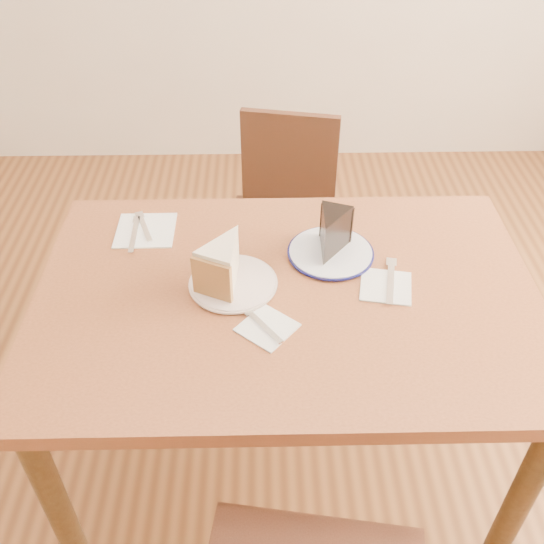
{
  "coord_description": "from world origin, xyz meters",
  "views": [
    {
      "loc": [
        -0.06,
        -1.07,
        1.71
      ],
      "look_at": [
        -0.04,
        0.01,
        0.8
      ],
      "focal_mm": 40.0,
      "sensor_mm": 36.0,
      "label": 1
    }
  ],
  "objects_px": {
    "plate_cream": "(233,283)",
    "carrot_cake": "(226,262)",
    "chair_far": "(283,223)",
    "chocolate_cake": "(330,236)",
    "table": "(287,321)",
    "plate_navy": "(331,253)"
  },
  "relations": [
    {
      "from": "table",
      "to": "carrot_cake",
      "type": "bearing_deg",
      "value": 165.13
    },
    {
      "from": "chair_far",
      "to": "chocolate_cake",
      "type": "height_order",
      "value": "chocolate_cake"
    },
    {
      "from": "chair_far",
      "to": "carrot_cake",
      "type": "distance_m",
      "value": 0.77
    },
    {
      "from": "table",
      "to": "plate_cream",
      "type": "xyz_separation_m",
      "value": [
        -0.13,
        0.02,
        0.1
      ]
    },
    {
      "from": "plate_navy",
      "to": "chocolate_cake",
      "type": "distance_m",
      "value": 0.06
    },
    {
      "from": "carrot_cake",
      "to": "chocolate_cake",
      "type": "relative_size",
      "value": 1.17
    },
    {
      "from": "plate_cream",
      "to": "carrot_cake",
      "type": "height_order",
      "value": "carrot_cake"
    },
    {
      "from": "table",
      "to": "chair_far",
      "type": "height_order",
      "value": "chair_far"
    },
    {
      "from": "table",
      "to": "carrot_cake",
      "type": "relative_size",
      "value": 8.95
    },
    {
      "from": "plate_cream",
      "to": "chocolate_cake",
      "type": "xyz_separation_m",
      "value": [
        0.24,
        0.11,
        0.06
      ]
    },
    {
      "from": "plate_navy",
      "to": "carrot_cake",
      "type": "height_order",
      "value": "carrot_cake"
    },
    {
      "from": "plate_cream",
      "to": "chocolate_cake",
      "type": "relative_size",
      "value": 1.77
    },
    {
      "from": "chair_far",
      "to": "plate_cream",
      "type": "distance_m",
      "value": 0.75
    },
    {
      "from": "table",
      "to": "carrot_cake",
      "type": "xyz_separation_m",
      "value": [
        -0.14,
        0.04,
        0.16
      ]
    },
    {
      "from": "chocolate_cake",
      "to": "table",
      "type": "bearing_deg",
      "value": 70.36
    },
    {
      "from": "chocolate_cake",
      "to": "plate_navy",
      "type": "bearing_deg",
      "value": -119.6
    },
    {
      "from": "chair_far",
      "to": "chocolate_cake",
      "type": "distance_m",
      "value": 0.67
    },
    {
      "from": "plate_cream",
      "to": "carrot_cake",
      "type": "distance_m",
      "value": 0.06
    },
    {
      "from": "plate_cream",
      "to": "chocolate_cake",
      "type": "bearing_deg",
      "value": 24.4
    },
    {
      "from": "plate_cream",
      "to": "chocolate_cake",
      "type": "distance_m",
      "value": 0.27
    },
    {
      "from": "carrot_cake",
      "to": "chair_far",
      "type": "bearing_deg",
      "value": 101.33
    },
    {
      "from": "carrot_cake",
      "to": "chocolate_cake",
      "type": "xyz_separation_m",
      "value": [
        0.25,
        0.1,
        -0.0
      ]
    }
  ]
}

